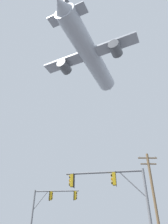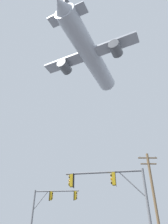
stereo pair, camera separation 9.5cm
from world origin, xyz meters
TOP-DOWN VIEW (x-y plane):
  - signal_pole_near at (3.21, 8.89)m, footprint 5.86×1.29m
  - signal_pole_far at (-2.94, 18.63)m, footprint 5.25×0.75m
  - utility_pole at (8.37, 16.20)m, footprint 2.20×0.28m
  - airplane at (2.55, 27.88)m, footprint 22.24×28.80m

SIDE VIEW (x-z plane):
  - signal_pole_near at x=3.21m, z-range 1.48..7.24m
  - signal_pole_far at x=-2.94m, z-range 1.53..7.70m
  - utility_pole at x=8.37m, z-range 0.30..10.05m
  - airplane at x=2.55m, z-range 34.71..42.99m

